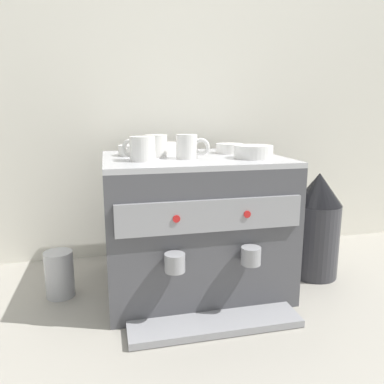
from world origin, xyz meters
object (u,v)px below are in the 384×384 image
Objects in this scene: ceramic_cup_2 at (188,147)px; ceramic_bowl_3 at (133,151)px; ceramic_bowl_0 at (229,149)px; ceramic_bowl_1 at (254,152)px; espresso_machine at (192,223)px; ceramic_cup_0 at (156,146)px; coffee_grinder at (316,225)px; ceramic_bowl_2 at (165,148)px; milk_pitcher at (59,274)px; ceramic_cup_1 at (141,149)px.

ceramic_bowl_3 is at bearing 141.83° from ceramic_cup_2.
ceramic_bowl_1 is (0.03, -0.16, 0.00)m from ceramic_bowl_0.
espresso_machine is 0.29m from ceramic_cup_0.
ceramic_cup_2 is at bearing -176.73° from coffee_grinder.
ceramic_cup_2 is at bearing -115.30° from espresso_machine.
ceramic_cup_0 is at bearing -113.49° from ceramic_bowl_2.
ceramic_cup_2 is at bearing -9.47° from milk_pitcher.
ceramic_cup_2 reaches higher than espresso_machine.
ceramic_bowl_0 reaches higher than milk_pitcher.
ceramic_cup_2 is at bearing -145.21° from ceramic_bowl_0.
ceramic_bowl_2 is at bearing 62.53° from ceramic_cup_1.
ceramic_bowl_0 is 0.25× the size of coffee_grinder.
ceramic_cup_1 is 0.81× the size of ceramic_bowl_1.
ceramic_cup_0 is 0.52m from milk_pitcher.
ceramic_bowl_2 is 0.55m from milk_pitcher.
coffee_grinder is at bearing -17.37° from ceramic_bowl_0.
ceramic_bowl_1 is at bearing -167.01° from coffee_grinder.
ceramic_cup_0 reaches higher than ceramic_bowl_2.
espresso_machine is 0.31m from ceramic_bowl_3.
ceramic_bowl_2 is 0.34× the size of coffee_grinder.
ceramic_bowl_3 reaches higher than espresso_machine.
ceramic_cup_2 is 0.56m from coffee_grinder.
ceramic_bowl_0 is (0.15, 0.07, 0.24)m from espresso_machine.
ceramic_cup_0 is 0.27m from ceramic_bowl_0.
ceramic_bowl_1 is at bearing -10.35° from ceramic_cup_2.
ceramic_cup_1 is at bearing -155.59° from espresso_machine.
ceramic_cup_2 is (0.09, -0.06, 0.00)m from ceramic_cup_0.
ceramic_bowl_3 is at bearing 12.53° from milk_pitcher.
ceramic_bowl_3 is (-0.16, 0.13, -0.02)m from ceramic_cup_2.
ceramic_bowl_0 reaches higher than coffee_grinder.
coffee_grinder is 0.90m from milk_pitcher.
ceramic_bowl_1 reaches higher than ceramic_bowl_0.
ceramic_cup_2 is 0.59m from milk_pitcher.
ceramic_bowl_1 is at bearing -2.55° from ceramic_cup_1.
ceramic_bowl_1 is at bearing -9.76° from milk_pitcher.
ceramic_cup_0 is at bearing -41.55° from ceramic_bowl_3.
ceramic_bowl_1 reaches higher than milk_pitcher.
ceramic_bowl_0 is at bearing -13.08° from ceramic_bowl_2.
ceramic_cup_1 is 1.00× the size of ceramic_bowl_0.
ceramic_bowl_3 is (-0.33, 0.00, 0.00)m from ceramic_bowl_0.
ceramic_cup_0 is at bearing 176.22° from coffee_grinder.
espresso_machine is 0.45m from coffee_grinder.
milk_pitcher is (-0.89, 0.04, -0.12)m from coffee_grinder.
ceramic_bowl_3 is at bearing 95.39° from ceramic_cup_1.
ceramic_bowl_2 is (-0.22, 0.05, 0.00)m from ceramic_bowl_0.
ceramic_bowl_0 is 0.23m from ceramic_bowl_2.
ceramic_bowl_1 reaches higher than coffee_grinder.
espresso_machine is at bearing 151.72° from ceramic_bowl_1.
coffee_grinder is at bearing -2.67° from milk_pitcher.
coffee_grinder is (0.64, -0.10, -0.27)m from ceramic_bowl_3.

